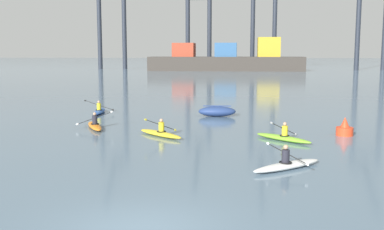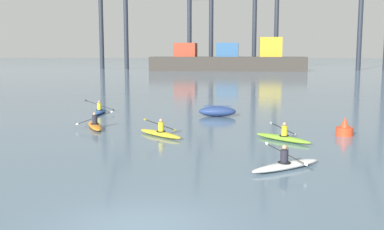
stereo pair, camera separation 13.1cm
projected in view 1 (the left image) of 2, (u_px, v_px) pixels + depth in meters
The scene contains 12 objects.
container_barge at pixel (227, 60), 113.65m from camera, with size 37.97×8.63×8.14m.
gantry_crane_west at pixel (111, 3), 122.82m from camera, with size 8.06×14.52×36.29m.
gantry_crane_west_mid at pixel (198, 11), 123.86m from camera, with size 7.13×15.55×31.91m.
gantry_crane_east_mid at pixel (264, 3), 124.35m from camera, with size 7.16×18.57×37.33m.
gantry_crane_east at pixel (374, 1), 114.18m from camera, with size 7.80×18.90×33.65m.
capsized_dinghy at pixel (217, 111), 31.95m from camera, with size 2.67×1.27×0.76m.
channel_buoy at pixel (345, 129), 24.55m from camera, with size 0.90×0.90×1.00m.
kayak_white at pixel (287, 165), 17.47m from camera, with size 2.99×2.65×0.95m.
kayak_yellow at pixel (160, 133), 24.35m from camera, with size 2.91×2.74×1.07m.
kayak_blue at pixel (99, 111), 33.55m from camera, with size 2.18×3.45×1.03m.
kayak_lime at pixel (283, 137), 23.13m from camera, with size 2.89×2.77×1.09m.
kayak_orange at pixel (95, 125), 26.94m from camera, with size 2.04×3.32×1.00m.
Camera 1 is at (2.43, -10.71, 4.39)m, focal length 42.96 mm.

